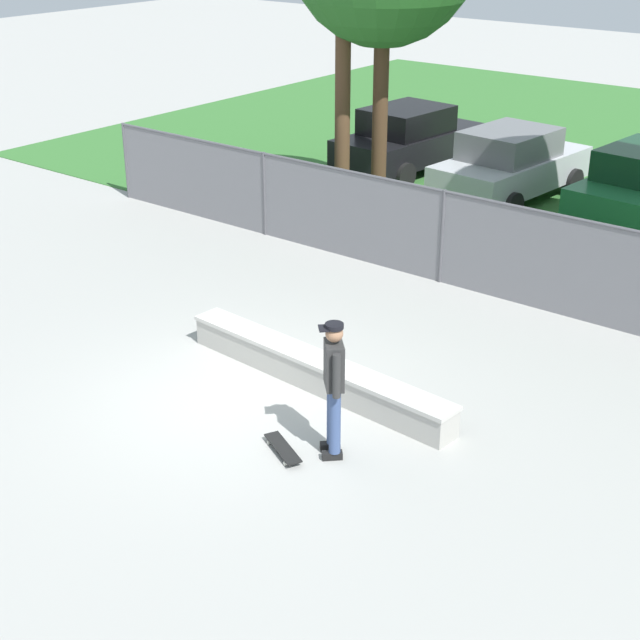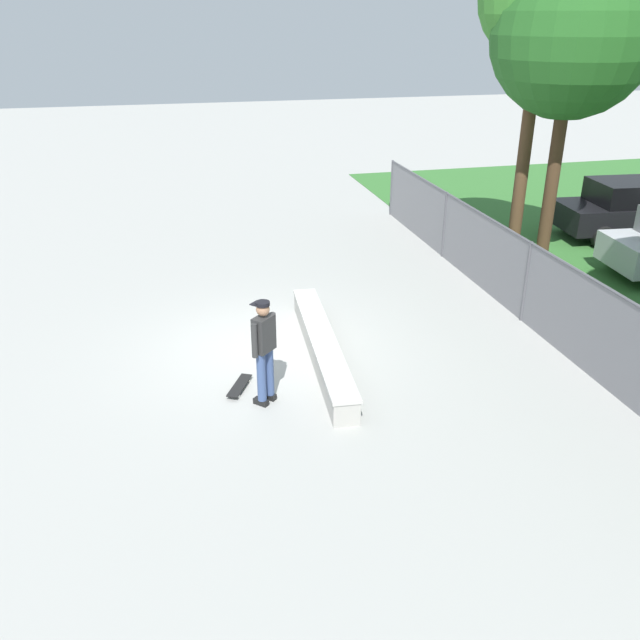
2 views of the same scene
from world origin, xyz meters
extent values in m
plane|color=#9E9E99|center=(0.00, 0.00, 0.00)|extent=(80.00, 80.00, 0.00)
cube|color=#A8A59E|center=(0.68, 1.02, 0.21)|extent=(4.73, 0.78, 0.41)
cube|color=beige|center=(0.68, 1.02, 0.44)|extent=(4.78, 0.82, 0.06)
cube|color=black|center=(2.04, -0.37, 0.05)|extent=(0.26, 0.26, 0.10)
cube|color=black|center=(1.89, -0.21, 0.05)|extent=(0.26, 0.26, 0.10)
cylinder|color=#384C7A|center=(2.07, -0.35, 0.54)|extent=(0.15, 0.15, 0.88)
cylinder|color=#384C7A|center=(1.91, -0.19, 0.54)|extent=(0.15, 0.15, 0.88)
cube|color=#2D2D2D|center=(1.99, -0.27, 1.28)|extent=(0.42, 0.43, 0.60)
cylinder|color=#2D2D2D|center=(2.16, -0.45, 1.26)|extent=(0.10, 0.10, 0.58)
cylinder|color=#2D2D2D|center=(1.81, -0.09, 1.26)|extent=(0.10, 0.10, 0.58)
sphere|color=#9E7051|center=(1.99, -0.27, 1.71)|extent=(0.22, 0.22, 0.22)
cylinder|color=black|center=(1.99, -0.27, 1.81)|extent=(0.23, 0.23, 0.06)
cube|color=black|center=(1.90, -0.36, 1.78)|extent=(0.23, 0.23, 0.02)
cube|color=black|center=(1.47, -0.66, 0.08)|extent=(0.80, 0.54, 0.02)
cube|color=#B2B2B7|center=(1.22, -0.53, 0.06)|extent=(0.12, 0.15, 0.02)
cube|color=#B2B2B7|center=(1.71, -0.78, 0.06)|extent=(0.12, 0.15, 0.02)
cylinder|color=silver|center=(1.26, -0.46, 0.03)|extent=(0.06, 0.05, 0.05)
cylinder|color=silver|center=(1.19, -0.61, 0.03)|extent=(0.06, 0.05, 0.05)
cylinder|color=silver|center=(1.75, -0.70, 0.03)|extent=(0.06, 0.05, 0.05)
cylinder|color=silver|center=(1.67, -0.85, 0.03)|extent=(0.06, 0.05, 0.05)
cylinder|color=#4C4C51|center=(-8.50, 5.57, 0.88)|extent=(0.07, 0.07, 1.75)
cylinder|color=#4C4C51|center=(-4.25, 5.57, 0.88)|extent=(0.07, 0.07, 1.75)
cylinder|color=#4C4C51|center=(0.00, 5.57, 0.88)|extent=(0.07, 0.07, 1.75)
cylinder|color=#4C4C51|center=(0.00, 5.57, 1.72)|extent=(17.01, 0.05, 0.05)
cube|color=slate|center=(0.00, 5.57, 0.88)|extent=(17.01, 0.01, 1.75)
cylinder|color=#513823|center=(-3.49, 7.20, 2.61)|extent=(0.32, 0.32, 5.22)
cylinder|color=#47301E|center=(-2.89, 7.70, 2.07)|extent=(0.32, 0.32, 4.14)
cube|color=black|center=(-4.58, 11.53, 0.67)|extent=(2.18, 4.35, 0.70)
cube|color=black|center=(-4.59, 11.38, 1.34)|extent=(1.79, 2.24, 0.64)
cylinder|color=black|center=(-5.36, 12.90, 0.32)|extent=(0.28, 0.66, 0.64)
cylinder|color=black|center=(-3.56, 12.74, 0.32)|extent=(0.28, 0.66, 0.64)
cylinder|color=black|center=(-5.60, 10.31, 0.32)|extent=(0.28, 0.66, 0.64)
cylinder|color=black|center=(-3.80, 10.15, 0.32)|extent=(0.28, 0.66, 0.64)
cube|color=#B7BABF|center=(-1.41, 10.94, 0.67)|extent=(2.18, 4.35, 0.70)
cube|color=slate|center=(-1.42, 10.79, 1.34)|extent=(1.79, 2.24, 0.64)
cylinder|color=black|center=(-2.18, 12.32, 0.32)|extent=(0.28, 0.66, 0.64)
cylinder|color=black|center=(-0.39, 12.16, 0.32)|extent=(0.28, 0.66, 0.64)
cylinder|color=black|center=(-2.42, 9.73, 0.32)|extent=(0.28, 0.66, 0.64)
cylinder|color=black|center=(-0.63, 9.56, 0.32)|extent=(0.28, 0.66, 0.64)
cylinder|color=black|center=(0.89, 12.65, 0.32)|extent=(0.28, 0.66, 0.64)
cylinder|color=black|center=(0.65, 10.06, 0.32)|extent=(0.28, 0.66, 0.64)
camera|label=1|loc=(8.19, -8.46, 6.59)|focal=52.94mm
camera|label=2|loc=(11.61, -1.67, 5.98)|focal=37.56mm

